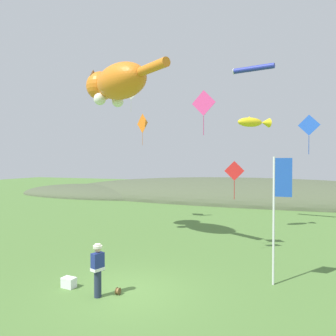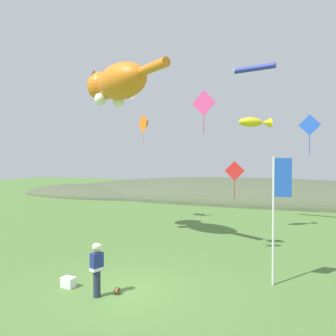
{
  "view_description": "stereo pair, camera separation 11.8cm",
  "coord_description": "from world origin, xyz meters",
  "px_view_note": "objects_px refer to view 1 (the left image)",
  "views": [
    {
      "loc": [
        5.46,
        -9.85,
        4.54
      ],
      "look_at": [
        0.0,
        4.0,
        4.2
      ],
      "focal_mm": 35.0,
      "sensor_mm": 36.0,
      "label": 1
    },
    {
      "loc": [
        5.57,
        -9.81,
        4.54
      ],
      "look_at": [
        0.0,
        4.0,
        4.2
      ],
      "focal_mm": 35.0,
      "sensor_mm": 36.0,
      "label": 2
    }
  ],
  "objects_px": {
    "festival_attendant": "(98,269)",
    "kite_diamond_pink": "(204,103)",
    "kite_diamond_red": "(234,171)",
    "kite_diamond_white": "(131,91)",
    "kite_giant_cat": "(116,83)",
    "kite_tube_streamer": "(253,69)",
    "kite_fish_windsock": "(253,122)",
    "kite_spool": "(118,291)",
    "festival_banner_pole": "(278,201)",
    "kite_diamond_orange": "(142,124)",
    "picnic_cooler": "(69,282)",
    "kite_diamond_blue": "(309,126)"
  },
  "relations": [
    {
      "from": "kite_tube_streamer",
      "to": "kite_diamond_pink",
      "type": "xyz_separation_m",
      "value": [
        -1.24,
        -7.96,
        -3.54
      ]
    },
    {
      "from": "kite_tube_streamer",
      "to": "kite_diamond_red",
      "type": "xyz_separation_m",
      "value": [
        0.03,
        -7.03,
        -6.71
      ]
    },
    {
      "from": "kite_spool",
      "to": "kite_diamond_orange",
      "type": "relative_size",
      "value": 0.1
    },
    {
      "from": "kite_tube_streamer",
      "to": "kite_diamond_red",
      "type": "bearing_deg",
      "value": -89.75
    },
    {
      "from": "kite_fish_windsock",
      "to": "kite_diamond_red",
      "type": "bearing_deg",
      "value": -92.67
    },
    {
      "from": "kite_diamond_red",
      "to": "kite_diamond_white",
      "type": "bearing_deg",
      "value": 149.8
    },
    {
      "from": "kite_tube_streamer",
      "to": "kite_diamond_pink",
      "type": "distance_m",
      "value": 8.8
    },
    {
      "from": "festival_attendant",
      "to": "kite_giant_cat",
      "type": "distance_m",
      "value": 11.02
    },
    {
      "from": "festival_attendant",
      "to": "festival_banner_pole",
      "type": "height_order",
      "value": "festival_banner_pole"
    },
    {
      "from": "kite_fish_windsock",
      "to": "kite_tube_streamer",
      "type": "xyz_separation_m",
      "value": [
        -0.27,
        1.81,
        3.81
      ]
    },
    {
      "from": "festival_attendant",
      "to": "kite_diamond_white",
      "type": "distance_m",
      "value": 14.8
    },
    {
      "from": "picnic_cooler",
      "to": "kite_diamond_orange",
      "type": "relative_size",
      "value": 0.22
    },
    {
      "from": "festival_banner_pole",
      "to": "kite_diamond_red",
      "type": "xyz_separation_m",
      "value": [
        -2.16,
        3.27,
        0.95
      ]
    },
    {
      "from": "kite_tube_streamer",
      "to": "kite_diamond_red",
      "type": "distance_m",
      "value": 9.72
    },
    {
      "from": "festival_attendant",
      "to": "kite_diamond_blue",
      "type": "height_order",
      "value": "kite_diamond_blue"
    },
    {
      "from": "picnic_cooler",
      "to": "kite_diamond_pink",
      "type": "relative_size",
      "value": 0.25
    },
    {
      "from": "festival_attendant",
      "to": "kite_diamond_white",
      "type": "height_order",
      "value": "kite_diamond_white"
    },
    {
      "from": "kite_diamond_orange",
      "to": "kite_diamond_pink",
      "type": "bearing_deg",
      "value": -46.96
    },
    {
      "from": "kite_diamond_orange",
      "to": "kite_diamond_pink",
      "type": "relative_size",
      "value": 1.12
    },
    {
      "from": "festival_banner_pole",
      "to": "festival_attendant",
      "type": "bearing_deg",
      "value": -149.24
    },
    {
      "from": "kite_tube_streamer",
      "to": "kite_diamond_white",
      "type": "relative_size",
      "value": 1.32
    },
    {
      "from": "kite_diamond_white",
      "to": "kite_diamond_red",
      "type": "bearing_deg",
      "value": -30.2
    },
    {
      "from": "kite_diamond_blue",
      "to": "kite_diamond_red",
      "type": "distance_m",
      "value": 4.26
    },
    {
      "from": "kite_diamond_red",
      "to": "kite_giant_cat",
      "type": "bearing_deg",
      "value": 176.82
    },
    {
      "from": "kite_giant_cat",
      "to": "kite_tube_streamer",
      "type": "height_order",
      "value": "kite_tube_streamer"
    },
    {
      "from": "kite_giant_cat",
      "to": "kite_diamond_pink",
      "type": "relative_size",
      "value": 3.19
    },
    {
      "from": "kite_spool",
      "to": "kite_diamond_orange",
      "type": "height_order",
      "value": "kite_diamond_orange"
    },
    {
      "from": "festival_attendant",
      "to": "kite_diamond_red",
      "type": "distance_m",
      "value": 7.96
    },
    {
      "from": "festival_attendant",
      "to": "kite_diamond_pink",
      "type": "relative_size",
      "value": 0.85
    },
    {
      "from": "kite_giant_cat",
      "to": "kite_tube_streamer",
      "type": "relative_size",
      "value": 2.36
    },
    {
      "from": "picnic_cooler",
      "to": "kite_diamond_orange",
      "type": "distance_m",
      "value": 14.57
    },
    {
      "from": "kite_giant_cat",
      "to": "kite_fish_windsock",
      "type": "height_order",
      "value": "kite_giant_cat"
    },
    {
      "from": "picnic_cooler",
      "to": "kite_giant_cat",
      "type": "xyz_separation_m",
      "value": [
        -1.91,
        6.59,
        8.68
      ]
    },
    {
      "from": "kite_diamond_white",
      "to": "picnic_cooler",
      "type": "bearing_deg",
      "value": -73.34
    },
    {
      "from": "kite_diamond_orange",
      "to": "kite_diamond_white",
      "type": "height_order",
      "value": "kite_diamond_white"
    },
    {
      "from": "festival_attendant",
      "to": "kite_diamond_blue",
      "type": "bearing_deg",
      "value": 50.46
    },
    {
      "from": "kite_diamond_blue",
      "to": "kite_diamond_pink",
      "type": "relative_size",
      "value": 0.92
    },
    {
      "from": "picnic_cooler",
      "to": "kite_tube_streamer",
      "type": "height_order",
      "value": "kite_tube_streamer"
    },
    {
      "from": "kite_spool",
      "to": "kite_diamond_red",
      "type": "xyz_separation_m",
      "value": [
        2.82,
        6.11,
        3.9
      ]
    },
    {
      "from": "picnic_cooler",
      "to": "kite_spool",
      "type": "bearing_deg",
      "value": 3.13
    },
    {
      "from": "kite_spool",
      "to": "festival_banner_pole",
      "type": "relative_size",
      "value": 0.05
    },
    {
      "from": "picnic_cooler",
      "to": "kite_tube_streamer",
      "type": "distance_m",
      "value": 17.59
    },
    {
      "from": "kite_giant_cat",
      "to": "kite_diamond_white",
      "type": "distance_m",
      "value": 4.54
    },
    {
      "from": "picnic_cooler",
      "to": "festival_banner_pole",
      "type": "relative_size",
      "value": 0.11
    },
    {
      "from": "kite_spool",
      "to": "kite_giant_cat",
      "type": "bearing_deg",
      "value": 120.78
    },
    {
      "from": "kite_diamond_orange",
      "to": "kite_diamond_blue",
      "type": "distance_m",
      "value": 12.13
    },
    {
      "from": "festival_attendant",
      "to": "kite_spool",
      "type": "bearing_deg",
      "value": 39.2
    },
    {
      "from": "kite_giant_cat",
      "to": "kite_spool",
      "type": "bearing_deg",
      "value": -59.22
    },
    {
      "from": "festival_attendant",
      "to": "kite_tube_streamer",
      "type": "distance_m",
      "value": 17.05
    },
    {
      "from": "kite_diamond_orange",
      "to": "kite_diamond_pink",
      "type": "height_order",
      "value": "kite_diamond_orange"
    }
  ]
}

